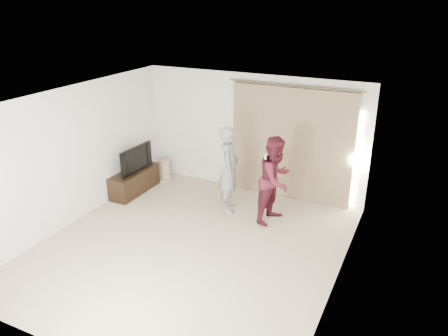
{
  "coord_description": "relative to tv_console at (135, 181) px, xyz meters",
  "views": [
    {
      "loc": [
        3.39,
        -5.69,
        4.13
      ],
      "look_at": [
        0.06,
        1.2,
        1.07
      ],
      "focal_mm": 35.0,
      "sensor_mm": 36.0,
      "label": 1
    }
  ],
  "objects": [
    {
      "name": "person_man",
      "position": [
        2.26,
        0.13,
        0.63
      ],
      "size": [
        0.61,
        0.75,
        1.77
      ],
      "color": "gray",
      "rests_on": "ground"
    },
    {
      "name": "curtain",
      "position": [
        3.18,
        1.23,
        0.95
      ],
      "size": [
        2.8,
        0.11,
        2.46
      ],
      "color": "#907D58",
      "rests_on": "ground"
    },
    {
      "name": "tv",
      "position": [
        0.0,
        0.0,
        0.54
      ],
      "size": [
        0.17,
        1.01,
        0.58
      ],
      "primitive_type": "imported",
      "rotation": [
        0.0,
        0.0,
        1.53
      ],
      "color": "black",
      "rests_on": "tv_console"
    },
    {
      "name": "ceiling",
      "position": [
        2.27,
        -1.45,
        2.35
      ],
      "size": [
        5.0,
        5.5,
        0.01
      ],
      "primitive_type": "cube",
      "color": "white",
      "rests_on": "wall_back"
    },
    {
      "name": "wall_left",
      "position": [
        -0.23,
        -1.45,
        1.05
      ],
      "size": [
        0.04,
        5.5,
        2.6
      ],
      "color": "white",
      "rests_on": "ground"
    },
    {
      "name": "scratching_post",
      "position": [
        0.27,
        0.84,
        -0.04
      ],
      "size": [
        0.39,
        0.39,
        0.52
      ],
      "color": "tan",
      "rests_on": "ground"
    },
    {
      "name": "tv_console",
      "position": [
        0.0,
        0.0,
        0.0
      ],
      "size": [
        0.45,
        1.31,
        0.51
      ],
      "primitive_type": "cube",
      "color": "black",
      "rests_on": "ground"
    },
    {
      "name": "floor",
      "position": [
        2.27,
        -1.45,
        -0.25
      ],
      "size": [
        5.5,
        5.5,
        0.0
      ],
      "primitive_type": "plane",
      "color": "#BBAB8C",
      "rests_on": "ground"
    },
    {
      "name": "person_woman",
      "position": [
        3.24,
        0.11,
        0.6
      ],
      "size": [
        0.81,
        0.95,
        1.71
      ],
      "color": "#521826",
      "rests_on": "ground"
    },
    {
      "name": "wall_back",
      "position": [
        2.27,
        1.3,
        1.05
      ],
      "size": [
        5.0,
        0.04,
        2.6
      ],
      "primitive_type": "cube",
      "color": "white",
      "rests_on": "ground"
    }
  ]
}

